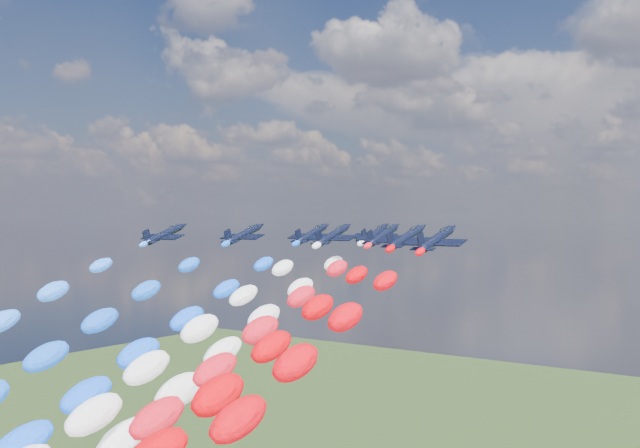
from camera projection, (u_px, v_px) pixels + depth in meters
The scene contains 8 objects.
jet_0 at pixel (164, 234), 138.77m from camera, with size 8.99×12.06×2.66m, color black, non-canonical shape.
jet_1 at pixel (244, 234), 140.28m from camera, with size 8.99×12.06×2.66m, color black, non-canonical shape.
jet_2 at pixel (312, 234), 142.83m from camera, with size 8.99×12.06×2.66m, color black, non-canonical shape.
jet_3 at pixel (333, 235), 132.44m from camera, with size 8.99×12.06×2.66m, color black, non-canonical shape.
jet_4 at pixel (375, 234), 144.52m from camera, with size 8.99×12.06×2.66m, color black, non-canonical shape.
jet_5 at pixel (383, 235), 130.93m from camera, with size 8.99×12.06×2.66m, color black, non-canonical shape.
jet_6 at pixel (406, 237), 117.32m from camera, with size 8.99×12.06×2.66m, color black, non-canonical shape.
jet_7 at pixel (436, 239), 107.37m from camera, with size 8.99×12.06×2.66m, color black, non-canonical shape.
Camera 1 is at (75.05, -100.92, 99.85)m, focal length 42.40 mm.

